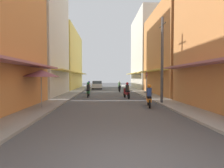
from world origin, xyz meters
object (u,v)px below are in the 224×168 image
motorbike_orange (149,97)px  motorbike_green (88,90)px  motorbike_silver (89,88)px  parked_car (97,85)px  vendor_umbrella (41,73)px  motorbike_maroon (127,91)px  street_sign_no_entry (147,81)px  utility_pole (162,60)px  motorbike_black (119,87)px

motorbike_orange → motorbike_green: same height
motorbike_orange → motorbike_silver: same height
parked_car → vendor_umbrella: bearing=-98.5°
motorbike_maroon → motorbike_green: 4.04m
parked_car → motorbike_maroon: bearing=-76.1°
parked_car → vendor_umbrella: (-2.85, -18.99, 1.56)m
street_sign_no_entry → parked_car: bearing=112.5°
motorbike_orange → motorbike_green: size_ratio=0.99×
motorbike_silver → vendor_umbrella: bearing=-100.5°
motorbike_silver → street_sign_no_entry: street_sign_no_entry is taller
motorbike_green → parked_car: size_ratio=0.44×
motorbike_maroon → motorbike_silver: same height
motorbike_orange → utility_pole: size_ratio=0.27×
motorbike_orange → parked_car: 19.20m
motorbike_maroon → motorbike_orange: (0.87, -4.81, 0.00)m
motorbike_silver → vendor_umbrella: (-2.09, -11.26, 1.59)m
vendor_umbrella → utility_pole: bearing=9.9°
motorbike_maroon → motorbike_black: (-0.05, 7.05, 0.00)m
motorbike_black → street_sign_no_entry: size_ratio=0.68×
motorbike_maroon → parked_car: bearing=103.9°
motorbike_maroon → motorbike_green: (-3.85, 1.23, 0.00)m
vendor_umbrella → street_sign_no_entry: (8.39, 5.63, -0.58)m
street_sign_no_entry → motorbike_maroon: bearing=-165.5°
motorbike_silver → motorbike_green: bearing=-85.9°
motorbike_green → motorbike_black: bearing=56.9°
motorbike_green → street_sign_no_entry: bearing=-6.5°
motorbike_orange → motorbike_green: (-4.72, 6.04, 0.00)m
motorbike_maroon → motorbike_orange: 4.89m
motorbike_green → motorbike_black: same height
motorbike_maroon → parked_car: (-3.44, 13.90, 0.04)m
vendor_umbrella → utility_pole: (8.49, 1.48, 1.06)m
motorbike_maroon → motorbike_green: size_ratio=0.99×
motorbike_maroon → motorbike_green: bearing=162.3°
motorbike_orange → street_sign_no_entry: size_ratio=0.68×
motorbike_black → vendor_umbrella: (-6.24, -12.14, 1.59)m
motorbike_green → utility_pole: 8.19m
motorbike_black → street_sign_no_entry: street_sign_no_entry is taller
vendor_umbrella → street_sign_no_entry: 10.12m
motorbike_green → vendor_umbrella: (-2.44, -6.31, 1.59)m
motorbike_maroon → motorbike_silver: bearing=124.2°
motorbike_silver → vendor_umbrella: size_ratio=0.72×
parked_car → motorbike_orange: bearing=-77.0°
motorbike_black → street_sign_no_entry: bearing=-71.7°
motorbike_green → motorbike_silver: bearing=94.1°
motorbike_green → vendor_umbrella: bearing=-111.1°
motorbike_green → motorbike_black: 6.95m
vendor_umbrella → motorbike_black: bearing=62.8°
motorbike_silver → motorbike_green: same height
motorbike_maroon → vendor_umbrella: size_ratio=0.71×
motorbike_maroon → street_sign_no_entry: bearing=14.5°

